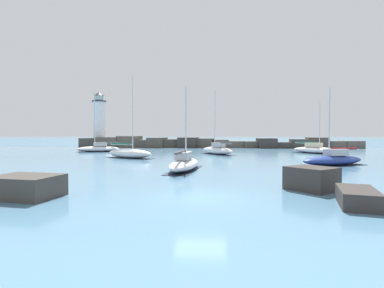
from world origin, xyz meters
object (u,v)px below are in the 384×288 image
Objects in this scene: sailboat_moored_3 at (217,150)px; sailboat_moored_5 at (98,148)px; lighthouse at (99,123)px; sailboat_moored_2 at (130,153)px; sailboat_moored_1 at (316,150)px; sailboat_moored_0 at (333,159)px; sailboat_moored_4 at (184,164)px; mooring_buoy_orange_near at (187,159)px.

sailboat_moored_5 is (-20.42, 5.06, -0.09)m from sailboat_moored_3.
lighthouse reaches higher than sailboat_moored_2.
lighthouse reaches higher than sailboat_moored_3.
sailboat_moored_1 is at bearing 12.48° from sailboat_moored_3.
sailboat_moored_5 reaches higher than sailboat_moored_0.
sailboat_moored_1 is 0.77× the size of sailboat_moored_2.
sailboat_moored_1 is 29.63m from sailboat_moored_4.
sailboat_moored_0 is at bearing -31.85° from sailboat_moored_5.
sailboat_moored_4 is (24.43, -42.61, -4.95)m from lighthouse.
sailboat_moored_1 is 8.01× the size of mooring_buoy_orange_near.
sailboat_moored_3 is (27.28, -22.77, -4.84)m from lighthouse.
sailboat_moored_1 reaches higher than sailboat_moored_4.
sailboat_moored_3 is at bearing -13.92° from sailboat_moored_5.
sailboat_moored_1 is 15.87m from sailboat_moored_3.
sailboat_moored_0 is 0.74× the size of sailboat_moored_5.
sailboat_moored_5 is at bearing 125.85° from sailboat_moored_2.
sailboat_moored_4 is at bearing -54.79° from sailboat_moored_5.
sailboat_moored_5 reaches higher than sailboat_moored_4.
sailboat_moored_5 reaches higher than mooring_buoy_orange_near.
sailboat_moored_5 is at bearing 148.15° from sailboat_moored_0.
lighthouse is 19.62m from sailboat_moored_5.
sailboat_moored_3 is at bearing 34.98° from sailboat_moored_2.
sailboat_moored_3 is 13.08m from mooring_buoy_orange_near.
sailboat_moored_2 is at bearing 148.21° from mooring_buoy_orange_near.
sailboat_moored_2 is at bearing -157.15° from sailboat_moored_1.
sailboat_moored_0 is 18.57m from sailboat_moored_1.
sailboat_moored_3 reaches higher than sailboat_moored_4.
lighthouse is at bearing 117.85° from sailboat_moored_2.
sailboat_moored_5 is (-31.77, 19.73, 0.02)m from sailboat_moored_0.
sailboat_moored_4 is at bearing -86.62° from mooring_buoy_orange_near.
sailboat_moored_2 is at bearing 124.51° from sailboat_moored_4.
sailboat_moored_1 is at bearing -2.60° from sailboat_moored_5.
sailboat_moored_4 is (-2.85, -19.84, -0.11)m from sailboat_moored_3.
lighthouse is at bearing 119.83° from sailboat_moored_4.
lighthouse reaches higher than sailboat_moored_5.
sailboat_moored_5 reaches higher than sailboat_moored_1.
sailboat_moored_4 is at bearing -160.01° from sailboat_moored_0.
sailboat_moored_2 reaches higher than sailboat_moored_1.
lighthouse is 1.26× the size of sailboat_moored_5.
sailboat_moored_5 is at bearing 166.08° from sailboat_moored_3.
sailboat_moored_3 is 20.04m from sailboat_moored_4.
sailboat_moored_2 reaches higher than sailboat_moored_5.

